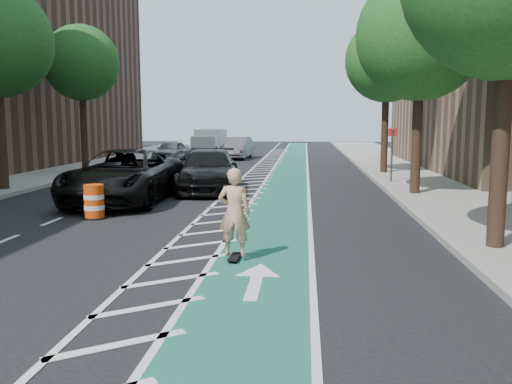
# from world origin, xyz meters

# --- Properties ---
(ground) EXTENTS (120.00, 120.00, 0.00)m
(ground) POSITION_xyz_m (0.00, 0.00, 0.00)
(ground) COLOR black
(ground) RESTS_ON ground
(bike_lane) EXTENTS (2.00, 90.00, 0.01)m
(bike_lane) POSITION_xyz_m (3.00, 10.00, 0.01)
(bike_lane) COLOR #19574D
(bike_lane) RESTS_ON ground
(buffer_strip) EXTENTS (1.40, 90.00, 0.01)m
(buffer_strip) POSITION_xyz_m (1.50, 10.00, 0.01)
(buffer_strip) COLOR silver
(buffer_strip) RESTS_ON ground
(sidewalk_right) EXTENTS (5.00, 90.00, 0.15)m
(sidewalk_right) POSITION_xyz_m (9.50, 10.00, 0.07)
(sidewalk_right) COLOR gray
(sidewalk_right) RESTS_ON ground
(curb_right) EXTENTS (0.12, 90.00, 0.16)m
(curb_right) POSITION_xyz_m (7.05, 10.00, 0.08)
(curb_right) COLOR gray
(curb_right) RESTS_ON ground
(curb_left) EXTENTS (0.12, 90.00, 0.16)m
(curb_left) POSITION_xyz_m (-7.05, 10.00, 0.08)
(curb_left) COLOR gray
(curb_left) RESTS_ON ground
(tree_r_c) EXTENTS (4.20, 4.20, 7.90)m
(tree_r_c) POSITION_xyz_m (7.90, 8.00, 5.77)
(tree_r_c) COLOR #382619
(tree_r_c) RESTS_ON ground
(tree_r_d) EXTENTS (4.20, 4.20, 7.90)m
(tree_r_d) POSITION_xyz_m (7.90, 16.00, 5.77)
(tree_r_d) COLOR #382619
(tree_r_d) RESTS_ON ground
(tree_l_d) EXTENTS (4.20, 4.20, 7.90)m
(tree_l_d) POSITION_xyz_m (-7.90, 16.00, 5.77)
(tree_l_d) COLOR #382619
(tree_l_d) RESTS_ON ground
(sign_post) EXTENTS (0.35, 0.08, 2.47)m
(sign_post) POSITION_xyz_m (7.60, 12.00, 1.35)
(sign_post) COLOR #4C4C4C
(sign_post) RESTS_ON ground
(skateboard) EXTENTS (0.22, 0.70, 0.09)m
(skateboard) POSITION_xyz_m (2.44, -1.32, 0.08)
(skateboard) COLOR black
(skateboard) RESTS_ON ground
(skateboarder) EXTENTS (0.67, 0.45, 1.80)m
(skateboarder) POSITION_xyz_m (2.44, -1.32, 0.99)
(skateboarder) COLOR tan
(skateboarder) RESTS_ON skateboard
(suv_near) EXTENTS (3.02, 6.52, 1.81)m
(suv_near) POSITION_xyz_m (-2.40, 6.26, 0.90)
(suv_near) COLOR black
(suv_near) RESTS_ON ground
(suv_far) EXTENTS (2.88, 5.85, 1.64)m
(suv_far) POSITION_xyz_m (0.00, 9.41, 0.82)
(suv_far) COLOR black
(suv_far) RESTS_ON ground
(car_silver) EXTENTS (2.01, 4.26, 1.41)m
(car_silver) POSITION_xyz_m (-5.46, 25.10, 0.70)
(car_silver) COLOR #9A9A9F
(car_silver) RESTS_ON ground
(car_grey) EXTENTS (1.99, 4.90, 1.58)m
(car_grey) POSITION_xyz_m (-1.08, 27.42, 0.79)
(car_grey) COLOR #545358
(car_grey) RESTS_ON ground
(box_truck) EXTENTS (2.33, 4.93, 2.03)m
(box_truck) POSITION_xyz_m (-4.28, 33.82, 0.93)
(box_truck) COLOR white
(box_truck) RESTS_ON ground
(barrel_a) EXTENTS (0.72, 0.72, 0.99)m
(barrel_a) POSITION_xyz_m (-2.20, 3.00, 0.47)
(barrel_a) COLOR #E2420B
(barrel_a) RESTS_ON ground
(barrel_b) EXTENTS (0.67, 0.67, 0.91)m
(barrel_b) POSITION_xyz_m (-1.80, 9.50, 0.43)
(barrel_b) COLOR orange
(barrel_b) RESTS_ON ground
(barrel_c) EXTENTS (0.59, 0.59, 0.80)m
(barrel_c) POSITION_xyz_m (-4.00, 14.60, 0.38)
(barrel_c) COLOR orange
(barrel_c) RESTS_ON ground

